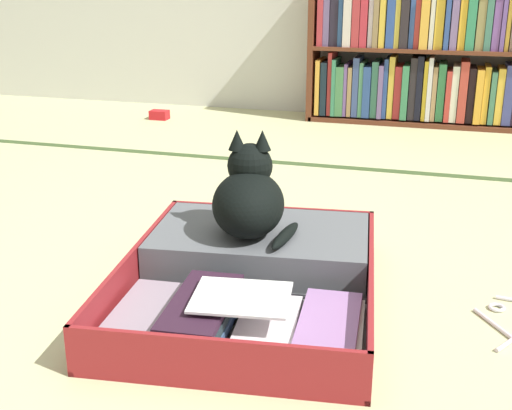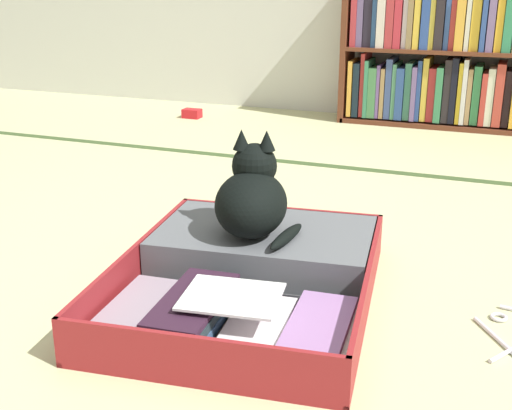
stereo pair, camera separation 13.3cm
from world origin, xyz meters
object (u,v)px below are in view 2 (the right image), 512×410
object	(u,v)px
black_cat	(253,198)
small_red_pouch	(192,113)
bookshelf	(490,57)
open_suitcase	(252,271)

from	to	relation	value
black_cat	small_red_pouch	world-z (taller)	black_cat
bookshelf	open_suitcase	distance (m)	2.25
bookshelf	small_red_pouch	size ratio (longest dim) A/B	15.26
open_suitcase	black_cat	distance (m)	0.20
open_suitcase	black_cat	world-z (taller)	black_cat
bookshelf	open_suitcase	bearing A→B (deg)	-101.80
small_red_pouch	bookshelf	bearing A→B (deg)	10.48
black_cat	open_suitcase	bearing A→B (deg)	-69.33
small_red_pouch	black_cat	bearing A→B (deg)	-59.35
open_suitcase	bookshelf	bearing A→B (deg)	78.20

